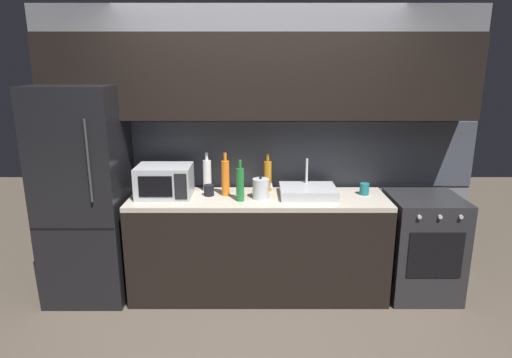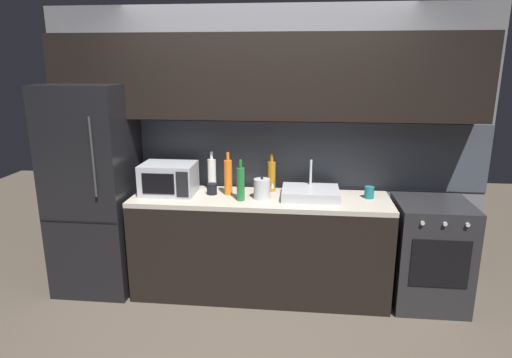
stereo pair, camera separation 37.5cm
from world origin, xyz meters
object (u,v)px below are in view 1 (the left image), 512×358
object	(u,v)px
microwave	(166,181)
wine_bottle_green	(242,184)
mug_teal	(366,189)
refrigerator	(87,194)
wine_bottle_amber	(269,176)
kettle	(263,189)
wine_bottle_white	(209,175)
wine_bottle_orange	(227,178)
oven_range	(424,246)
mug_dark	(211,190)

from	to	relation	value
microwave	wine_bottle_green	world-z (taller)	wine_bottle_green
microwave	mug_teal	world-z (taller)	microwave
refrigerator	wine_bottle_amber	world-z (taller)	refrigerator
refrigerator	microwave	bearing A→B (deg)	1.55
kettle	refrigerator	bearing A→B (deg)	178.52
wine_bottle_white	wine_bottle_orange	distance (m)	0.22
kettle	mug_teal	world-z (taller)	kettle
oven_range	microwave	distance (m)	2.32
microwave	wine_bottle_green	size ratio (longest dim) A/B	1.32
refrigerator	wine_bottle_green	xyz separation A→B (m)	(1.33, -0.11, 0.12)
kettle	wine_bottle_white	bearing A→B (deg)	154.11
kettle	mug_dark	bearing A→B (deg)	170.20
wine_bottle_orange	refrigerator	bearing A→B (deg)	-177.64
refrigerator	wine_bottle_amber	distance (m)	1.58
kettle	mug_teal	size ratio (longest dim) A/B	1.92
oven_range	wine_bottle_green	bearing A→B (deg)	-176.17
refrigerator	wine_bottle_green	world-z (taller)	refrigerator
wine_bottle_orange	mug_teal	distance (m)	1.21
oven_range	wine_bottle_amber	distance (m)	1.50
wine_bottle_white	mug_teal	world-z (taller)	wine_bottle_white
wine_bottle_orange	mug_teal	size ratio (longest dim) A/B	3.71
wine_bottle_amber	mug_teal	size ratio (longest dim) A/B	3.36
kettle	wine_bottle_green	world-z (taller)	wine_bottle_green
kettle	wine_bottle_amber	size ratio (longest dim) A/B	0.57
oven_range	mug_teal	distance (m)	0.73
wine_bottle_white	kettle	bearing A→B (deg)	-25.89
kettle	wine_bottle_white	size ratio (longest dim) A/B	0.56
refrigerator	oven_range	world-z (taller)	refrigerator
wine_bottle_white	wine_bottle_orange	world-z (taller)	wine_bottle_orange
mug_dark	refrigerator	bearing A→B (deg)	-177.92
mug_teal	wine_bottle_green	bearing A→B (deg)	-170.62
oven_range	wine_bottle_orange	size ratio (longest dim) A/B	2.41
kettle	wine_bottle_green	distance (m)	0.19
oven_range	refrigerator	bearing A→B (deg)	179.98
mug_dark	mug_teal	bearing A→B (deg)	1.32
wine_bottle_orange	mug_teal	xyz separation A→B (m)	(1.21, 0.02, -0.11)
wine_bottle_green	mug_teal	size ratio (longest dim) A/B	3.45
kettle	wine_bottle_green	bearing A→B (deg)	-158.03
kettle	mug_dark	world-z (taller)	kettle
wine_bottle_green	refrigerator	bearing A→B (deg)	175.35
refrigerator	oven_range	size ratio (longest dim) A/B	2.05
refrigerator	wine_bottle_amber	xyz separation A→B (m)	(1.57, 0.19, 0.12)
mug_teal	microwave	bearing A→B (deg)	-178.31
refrigerator	wine_bottle_orange	world-z (taller)	refrigerator
wine_bottle_green	mug_dark	xyz separation A→B (m)	(-0.28, 0.15, -0.10)
wine_bottle_green	mug_dark	size ratio (longest dim) A/B	3.64
wine_bottle_amber	wine_bottle_white	bearing A→B (deg)	179.84
oven_range	wine_bottle_white	distance (m)	2.00
refrigerator	wine_bottle_green	distance (m)	1.34
kettle	mug_dark	distance (m)	0.46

